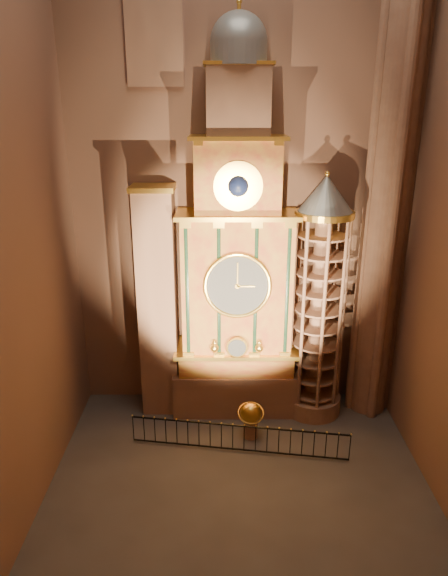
{
  "coord_description": "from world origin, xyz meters",
  "views": [
    {
      "loc": [
        -0.6,
        -15.65,
        13.24
      ],
      "look_at": [
        -0.55,
        3.0,
        6.56
      ],
      "focal_mm": 32.0,
      "sensor_mm": 36.0,
      "label": 1
    }
  ],
  "objects_px": {
    "portrait_tower": "(158,303)",
    "iron_railing": "(238,438)",
    "stair_turret": "(319,303)",
    "celestial_globe": "(251,417)",
    "astronomical_clock": "(237,270)"
  },
  "relations": [
    {
      "from": "portrait_tower",
      "to": "iron_railing",
      "type": "bearing_deg",
      "value": -44.12
    },
    {
      "from": "stair_turret",
      "to": "celestial_globe",
      "type": "xyz_separation_m",
      "value": [
        -2.93,
        -2.04,
        -4.31
      ]
    },
    {
      "from": "stair_turret",
      "to": "celestial_globe",
      "type": "relative_size",
      "value": 6.72
    },
    {
      "from": "astronomical_clock",
      "to": "iron_railing",
      "type": "relative_size",
      "value": 1.93
    },
    {
      "from": "celestial_globe",
      "to": "iron_railing",
      "type": "height_order",
      "value": "celestial_globe"
    },
    {
      "from": "astronomical_clock",
      "to": "stair_turret",
      "type": "height_order",
      "value": "astronomical_clock"
    },
    {
      "from": "astronomical_clock",
      "to": "portrait_tower",
      "type": "bearing_deg",
      "value": 179.71
    },
    {
      "from": "iron_railing",
      "to": "celestial_globe",
      "type": "bearing_deg",
      "value": 61.56
    },
    {
      "from": "astronomical_clock",
      "to": "celestial_globe",
      "type": "distance_m",
      "value": 6.19
    },
    {
      "from": "iron_railing",
      "to": "stair_turret",
      "type": "bearing_deg",
      "value": 41.22
    },
    {
      "from": "celestial_globe",
      "to": "stair_turret",
      "type": "bearing_deg",
      "value": 34.8
    },
    {
      "from": "stair_turret",
      "to": "celestial_globe",
      "type": "height_order",
      "value": "stair_turret"
    },
    {
      "from": "astronomical_clock",
      "to": "portrait_tower",
      "type": "height_order",
      "value": "astronomical_clock"
    },
    {
      "from": "portrait_tower",
      "to": "celestial_globe",
      "type": "distance_m",
      "value": 6.22
    },
    {
      "from": "portrait_tower",
      "to": "iron_railing",
      "type": "relative_size",
      "value": 1.18
    }
  ]
}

